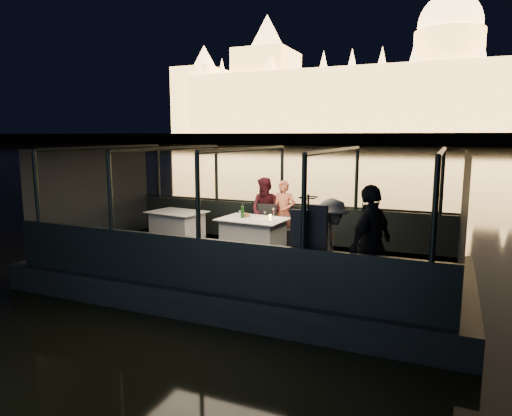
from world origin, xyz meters
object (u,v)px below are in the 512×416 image
at_px(dining_table_aft, 177,225).
at_px(person_woman_coral, 284,214).
at_px(coat_stand, 307,245).
at_px(person_man_maroon, 266,213).
at_px(passenger_dark, 370,249).
at_px(dining_table_central, 253,235).
at_px(chair_port_left, 264,228).
at_px(passenger_stripe, 331,241).
at_px(wine_bottle, 243,211).
at_px(chair_port_right, 291,228).

bearing_deg(dining_table_aft, person_woman_coral, 12.20).
relative_size(coat_stand, person_man_maroon, 1.06).
bearing_deg(dining_table_aft, passenger_dark, -26.24).
bearing_deg(dining_table_central, person_man_maroon, 93.95).
bearing_deg(chair_port_left, passenger_stripe, -53.41).
bearing_deg(dining_table_central, person_woman_coral, 69.26).
bearing_deg(passenger_stripe, chair_port_left, 22.47).
distance_m(person_woman_coral, passenger_dark, 3.98).
bearing_deg(person_man_maroon, chair_port_left, -68.44).
height_order(coat_stand, wine_bottle, coat_stand).
bearing_deg(passenger_stripe, dining_table_central, 30.64).
bearing_deg(chair_port_left, chair_port_right, 17.61).
relative_size(dining_table_central, chair_port_right, 1.71).
bearing_deg(coat_stand, person_man_maroon, 121.62).
relative_size(chair_port_left, wine_bottle, 3.12).
relative_size(chair_port_left, person_woman_coral, 0.63).
xyz_separation_m(person_woman_coral, passenger_stripe, (1.83, -2.79, 0.10)).
relative_size(dining_table_central, dining_table_aft, 1.07).
bearing_deg(chair_port_left, person_man_maroon, 99.48).
bearing_deg(person_man_maroon, dining_table_central, -79.67).
height_order(passenger_stripe, wine_bottle, passenger_stripe).
bearing_deg(chair_port_right, dining_table_aft, 179.67).
height_order(person_woman_coral, person_man_maroon, person_man_maroon).
distance_m(dining_table_aft, wine_bottle, 2.09).
height_order(chair_port_left, person_man_maroon, person_man_maroon).
height_order(chair_port_left, person_woman_coral, person_woman_coral).
height_order(dining_table_central, dining_table_aft, dining_table_central).
xyz_separation_m(coat_stand, person_man_maroon, (-2.04, 3.31, -0.15)).
distance_m(coat_stand, wine_bottle, 3.28).
bearing_deg(chair_port_left, coat_stand, -62.55).
xyz_separation_m(coat_stand, wine_bottle, (-2.23, 2.40, 0.02)).
height_order(chair_port_left, passenger_dark, passenger_dark).
height_order(dining_table_central, chair_port_right, chair_port_right).
height_order(passenger_stripe, passenger_dark, passenger_dark).
distance_m(chair_port_left, wine_bottle, 0.79).
xyz_separation_m(dining_table_central, chair_port_left, (0.03, 0.57, 0.06)).
height_order(coat_stand, person_woman_coral, coat_stand).
height_order(dining_table_central, wine_bottle, wine_bottle).
relative_size(chair_port_left, passenger_stripe, 0.62).
bearing_deg(dining_table_aft, person_man_maroon, 12.69).
relative_size(dining_table_central, passenger_dark, 0.78).
bearing_deg(wine_bottle, person_woman_coral, 57.53).
height_order(dining_table_aft, person_man_maroon, person_man_maroon).
bearing_deg(dining_table_central, coat_stand, -50.67).
relative_size(chair_port_left, passenger_dark, 0.52).
distance_m(coat_stand, person_man_maroon, 3.88).
bearing_deg(passenger_stripe, passenger_dark, -133.51).
xyz_separation_m(dining_table_aft, person_woman_coral, (2.60, 0.56, 0.36)).
distance_m(chair_port_right, person_man_maroon, 0.73).
relative_size(coat_stand, passenger_stripe, 1.08).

